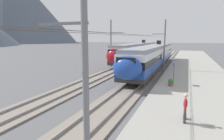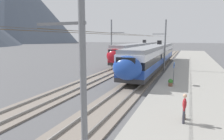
{
  "view_description": "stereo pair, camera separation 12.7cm",
  "coord_description": "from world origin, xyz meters",
  "px_view_note": "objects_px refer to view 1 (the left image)",
  "views": [
    {
      "loc": [
        -18.6,
        -3.73,
        4.98
      ],
      "look_at": [
        -0.17,
        3.52,
        1.7
      ],
      "focal_mm": 31.0,
      "sensor_mm": 36.0,
      "label": 1
    },
    {
      "loc": [
        -18.56,
        -3.85,
        4.98
      ],
      "look_at": [
        -0.17,
        3.52,
        1.7
      ],
      "focal_mm": 31.0,
      "sensor_mm": 36.0,
      "label": 2
    }
  ],
  "objects_px": {
    "passenger_walking": "(185,107)",
    "handbag_near_sign": "(171,83)",
    "train_near_platform": "(154,55)",
    "catenary_mast_west": "(82,60)",
    "handbag_beside_passenger": "(185,117)",
    "catenary_mast_mid": "(163,45)",
    "platform_sign": "(174,68)",
    "catenary_mast_far_side": "(112,43)",
    "potted_plant_platform_edge": "(170,82)",
    "train_far_track": "(138,50)"
  },
  "relations": [
    {
      "from": "passenger_walking",
      "to": "handbag_near_sign",
      "type": "distance_m",
      "value": 9.09
    },
    {
      "from": "train_near_platform",
      "to": "catenary_mast_west",
      "type": "bearing_deg",
      "value": -176.37
    },
    {
      "from": "catenary_mast_west",
      "to": "handbag_beside_passenger",
      "type": "xyz_separation_m",
      "value": [
        5.63,
        -3.51,
        -3.79
      ]
    },
    {
      "from": "catenary_mast_mid",
      "to": "platform_sign",
      "type": "distance_m",
      "value": 9.93
    },
    {
      "from": "catenary_mast_mid",
      "to": "catenary_mast_far_side",
      "type": "distance_m",
      "value": 9.0
    },
    {
      "from": "catenary_mast_mid",
      "to": "handbag_near_sign",
      "type": "distance_m",
      "value": 10.78
    },
    {
      "from": "catenary_mast_west",
      "to": "catenary_mast_far_side",
      "type": "xyz_separation_m",
      "value": [
        25.41,
        8.89,
        -0.01
      ]
    },
    {
      "from": "potted_plant_platform_edge",
      "to": "passenger_walking",
      "type": "bearing_deg",
      "value": -170.14
    },
    {
      "from": "train_near_platform",
      "to": "handbag_beside_passenger",
      "type": "distance_m",
      "value": 20.65
    },
    {
      "from": "train_near_platform",
      "to": "train_far_track",
      "type": "bearing_deg",
      "value": 25.35
    },
    {
      "from": "platform_sign",
      "to": "handbag_near_sign",
      "type": "xyz_separation_m",
      "value": [
        -0.52,
        0.2,
        -1.47
      ]
    },
    {
      "from": "handbag_beside_passenger",
      "to": "handbag_near_sign",
      "type": "height_order",
      "value": "handbag_near_sign"
    },
    {
      "from": "catenary_mast_far_side",
      "to": "platform_sign",
      "type": "height_order",
      "value": "catenary_mast_far_side"
    },
    {
      "from": "train_near_platform",
      "to": "passenger_walking",
      "type": "relative_size",
      "value": 18.31
    },
    {
      "from": "train_near_platform",
      "to": "handbag_beside_passenger",
      "type": "height_order",
      "value": "train_near_platform"
    },
    {
      "from": "catenary_mast_west",
      "to": "passenger_walking",
      "type": "distance_m",
      "value": 6.83
    },
    {
      "from": "train_near_platform",
      "to": "handbag_beside_passenger",
      "type": "bearing_deg",
      "value": -165.54
    },
    {
      "from": "train_near_platform",
      "to": "catenary_mast_west",
      "type": "xyz_separation_m",
      "value": [
        -25.55,
        -1.62,
        1.99
      ]
    },
    {
      "from": "handbag_near_sign",
      "to": "potted_plant_platform_edge",
      "type": "bearing_deg",
      "value": -178.81
    },
    {
      "from": "train_far_track",
      "to": "handbag_near_sign",
      "type": "height_order",
      "value": "train_far_track"
    },
    {
      "from": "catenary_mast_west",
      "to": "handbag_near_sign",
      "type": "height_order",
      "value": "catenary_mast_west"
    },
    {
      "from": "catenary_mast_far_side",
      "to": "passenger_walking",
      "type": "relative_size",
      "value": 28.58
    },
    {
      "from": "handbag_beside_passenger",
      "to": "platform_sign",
      "type": "bearing_deg",
      "value": 8.27
    },
    {
      "from": "train_far_track",
      "to": "catenary_mast_far_side",
      "type": "bearing_deg",
      "value": 169.97
    },
    {
      "from": "passenger_walking",
      "to": "handbag_near_sign",
      "type": "height_order",
      "value": "passenger_walking"
    },
    {
      "from": "train_near_platform",
      "to": "train_far_track",
      "type": "xyz_separation_m",
      "value": [
        11.13,
        5.28,
        0.0
      ]
    },
    {
      "from": "catenary_mast_far_side",
      "to": "passenger_walking",
      "type": "bearing_deg",
      "value": -148.68
    },
    {
      "from": "handbag_near_sign",
      "to": "train_near_platform",
      "type": "bearing_deg",
      "value": 17.49
    },
    {
      "from": "train_far_track",
      "to": "handbag_near_sign",
      "type": "bearing_deg",
      "value": -158.55
    },
    {
      "from": "passenger_walking",
      "to": "potted_plant_platform_edge",
      "type": "distance_m",
      "value": 8.61
    },
    {
      "from": "platform_sign",
      "to": "handbag_near_sign",
      "type": "distance_m",
      "value": 1.58
    },
    {
      "from": "catenary_mast_far_side",
      "to": "handbag_beside_passenger",
      "type": "xyz_separation_m",
      "value": [
        -19.78,
        -12.4,
        -3.78
      ]
    },
    {
      "from": "catenary_mast_west",
      "to": "handbag_near_sign",
      "type": "distance_m",
      "value": 14.62
    },
    {
      "from": "passenger_walking",
      "to": "potted_plant_platform_edge",
      "type": "bearing_deg",
      "value": 9.86
    },
    {
      "from": "train_far_track",
      "to": "handbag_near_sign",
      "type": "distance_m",
      "value": 24.46
    },
    {
      "from": "catenary_mast_far_side",
      "to": "handbag_near_sign",
      "type": "relative_size",
      "value": 109.4
    },
    {
      "from": "handbag_beside_passenger",
      "to": "potted_plant_platform_edge",
      "type": "bearing_deg",
      "value": 10.64
    },
    {
      "from": "train_far_track",
      "to": "passenger_walking",
      "type": "bearing_deg",
      "value": -161.8
    },
    {
      "from": "catenary_mast_far_side",
      "to": "platform_sign",
      "type": "distance_m",
      "value": 15.74
    },
    {
      "from": "catenary_mast_west",
      "to": "potted_plant_platform_edge",
      "type": "distance_m",
      "value": 14.11
    },
    {
      "from": "train_near_platform",
      "to": "potted_plant_platform_edge",
      "type": "relative_size",
      "value": 42.64
    },
    {
      "from": "catenary_mast_west",
      "to": "catenary_mast_far_side",
      "type": "relative_size",
      "value": 1.0
    },
    {
      "from": "catenary_mast_west",
      "to": "handbag_beside_passenger",
      "type": "relative_size",
      "value": 124.99
    },
    {
      "from": "handbag_near_sign",
      "to": "potted_plant_platform_edge",
      "type": "relative_size",
      "value": 0.61
    },
    {
      "from": "catenary_mast_west",
      "to": "passenger_walking",
      "type": "relative_size",
      "value": 28.58
    },
    {
      "from": "train_near_platform",
      "to": "potted_plant_platform_edge",
      "type": "xyz_separation_m",
      "value": [
        -12.04,
        -3.66,
        -1.53
      ]
    },
    {
      "from": "platform_sign",
      "to": "handbag_beside_passenger",
      "type": "xyz_separation_m",
      "value": [
        -8.87,
        -1.29,
        -1.5
      ]
    },
    {
      "from": "train_near_platform",
      "to": "passenger_walking",
      "type": "xyz_separation_m",
      "value": [
        -20.51,
        -5.13,
        -0.99
      ]
    },
    {
      "from": "catenary_mast_mid",
      "to": "passenger_walking",
      "type": "bearing_deg",
      "value": -169.48
    },
    {
      "from": "train_far_track",
      "to": "catenary_mast_far_side",
      "type": "relative_size",
      "value": 0.66
    }
  ]
}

